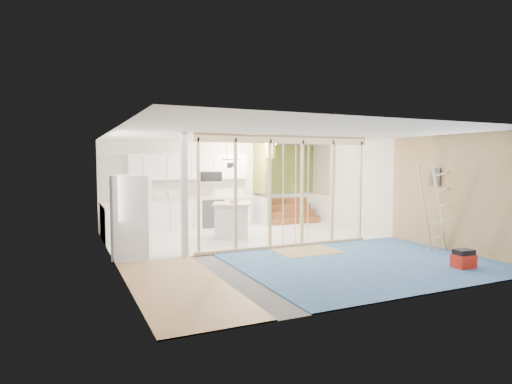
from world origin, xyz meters
name	(u,v)px	position (x,y,z in m)	size (l,w,h in m)	color
room	(275,192)	(0.00, 0.00, 1.30)	(7.01, 8.01, 2.61)	slate
floor_overlays	(276,248)	(0.07, 0.06, 0.01)	(7.00, 8.00, 0.03)	silver
stud_frame	(266,180)	(-0.22, 0.00, 1.58)	(4.66, 0.14, 2.60)	#E0C089
base_cabinets	(170,216)	(-1.61, 3.36, 0.47)	(4.45, 2.24, 0.93)	white
upper_cabinets	(192,168)	(-0.84, 3.82, 1.82)	(3.60, 0.41, 0.85)	white
green_partition	(279,194)	(2.04, 3.66, 0.94)	(2.25, 1.51, 2.60)	olive
pot_rack	(232,162)	(-0.31, 1.89, 2.00)	(0.52, 0.52, 0.72)	black
sheathing_panel	(458,194)	(3.48, -2.00, 1.30)	(0.02, 4.00, 2.60)	tan
electrical_panel	(435,177)	(3.43, -1.40, 1.65)	(0.04, 0.30, 0.40)	#3A3A3F
ceiling_light	(271,144)	(1.40, 3.00, 2.54)	(0.32, 0.32, 0.08)	#FFEABF
fridge	(133,216)	(-3.08, 0.45, 0.86)	(0.93, 0.90, 1.72)	white
island	(232,221)	(-0.39, 1.69, 0.46)	(1.25, 1.25, 0.93)	silver
bowl	(234,201)	(-0.31, 1.74, 0.96)	(0.28, 0.28, 0.07)	silver
soap_bottle_a	(169,193)	(-1.57, 3.64, 1.09)	(0.12, 0.13, 0.32)	silver
soap_bottle_b	(241,193)	(0.70, 3.67, 1.02)	(0.08, 0.08, 0.18)	white
toolbox	(464,259)	(2.38, -3.09, 0.17)	(0.39, 0.30, 0.36)	#AF1C10
ladder	(434,208)	(3.08, -1.72, 0.98)	(1.03, 0.10, 1.92)	tan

